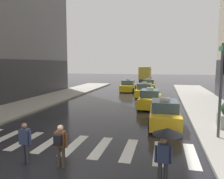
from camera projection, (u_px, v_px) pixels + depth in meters
name	position (u px, v px, depth m)	size (l,w,h in m)	color
ground_plane	(41.00, 175.00, 7.75)	(160.00, 160.00, 0.00)	black
crosswalk_markings	(74.00, 145.00, 10.65)	(11.30, 2.80, 0.01)	silver
traffic_light_pole	(224.00, 77.00, 10.95)	(0.44, 0.84, 4.80)	#47474C
taxi_lead	(164.00, 114.00, 14.03)	(2.05, 4.59, 1.80)	gold
taxi_second	(150.00, 99.00, 19.97)	(2.01, 4.58, 1.80)	yellow
taxi_third	(144.00, 91.00, 26.31)	(1.96, 4.55, 1.80)	yellow
taxi_fourth	(128.00, 86.00, 31.63)	(1.94, 4.55, 1.80)	yellow
taxi_fifth	(148.00, 85.00, 33.41)	(2.08, 4.61, 1.80)	yellow
box_truck	(145.00, 74.00, 47.26)	(2.31, 7.55, 3.35)	#2D2D2D
pedestrian_with_umbrella	(166.00, 141.00, 6.84)	(0.96, 0.96, 1.94)	#333338
pedestrian_with_backpack	(60.00, 143.00, 8.22)	(0.55, 0.43, 1.65)	#473D33
pedestrian_plain_coat	(25.00, 141.00, 8.51)	(0.55, 0.24, 1.65)	#333338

